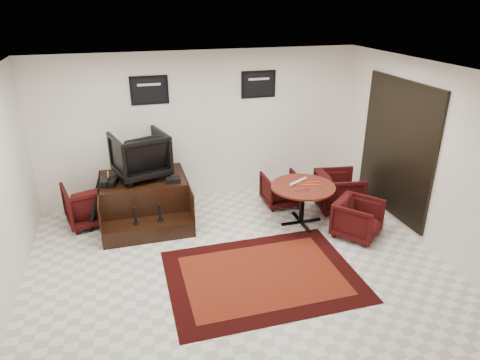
% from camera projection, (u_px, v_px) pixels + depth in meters
% --- Properties ---
extents(ground, '(6.00, 6.00, 0.00)m').
position_uv_depth(ground, '(238.00, 265.00, 6.32)').
color(ground, white).
rests_on(ground, ground).
extents(room_shell, '(6.02, 5.02, 2.81)m').
position_uv_depth(room_shell, '(264.00, 145.00, 5.83)').
color(room_shell, white).
rests_on(room_shell, ground).
extents(area_rug, '(2.66, 1.99, 0.01)m').
position_uv_depth(area_rug, '(262.00, 275.00, 6.07)').
color(area_rug, black).
rests_on(area_rug, ground).
extents(shine_podium, '(1.47, 1.52, 0.76)m').
position_uv_depth(shine_podium, '(145.00, 201.00, 7.50)').
color(shine_podium, black).
rests_on(shine_podium, ground).
extents(shine_chair, '(1.04, 1.00, 0.88)m').
position_uv_depth(shine_chair, '(140.00, 153.00, 7.30)').
color(shine_chair, black).
rests_on(shine_chair, shine_podium).
extents(shoes_pair, '(0.30, 0.35, 0.11)m').
position_uv_depth(shoes_pair, '(110.00, 182.00, 7.11)').
color(shoes_pair, black).
rests_on(shoes_pair, shine_podium).
extents(polish_kit, '(0.25, 0.18, 0.08)m').
position_uv_depth(polish_kit, '(173.00, 180.00, 7.21)').
color(polish_kit, black).
rests_on(polish_kit, shine_podium).
extents(umbrella_black, '(0.32, 0.12, 0.87)m').
position_uv_depth(umbrella_black, '(94.00, 207.00, 7.08)').
color(umbrella_black, black).
rests_on(umbrella_black, ground).
extents(umbrella_hooked, '(0.35, 0.13, 0.94)m').
position_uv_depth(umbrella_hooked, '(94.00, 200.00, 7.24)').
color(umbrella_hooked, black).
rests_on(umbrella_hooked, ground).
extents(armchair_side, '(0.93, 0.89, 0.80)m').
position_uv_depth(armchair_side, '(89.00, 201.00, 7.37)').
color(armchair_side, black).
rests_on(armchair_side, ground).
extents(meeting_table, '(1.09, 1.09, 0.71)m').
position_uv_depth(meeting_table, '(303.00, 190.00, 7.25)').
color(meeting_table, '#4F120B').
rests_on(meeting_table, ground).
extents(table_chair_back, '(0.66, 0.62, 0.67)m').
position_uv_depth(table_chair_back, '(281.00, 188.00, 8.04)').
color(table_chair_back, black).
rests_on(table_chair_back, ground).
extents(table_chair_window, '(0.82, 0.86, 0.78)m').
position_uv_depth(table_chair_window, '(339.00, 189.00, 7.85)').
color(table_chair_window, black).
rests_on(table_chair_window, ground).
extents(table_chair_corner, '(0.93, 0.92, 0.70)m').
position_uv_depth(table_chair_corner, '(358.00, 217.00, 6.96)').
color(table_chair_corner, black).
rests_on(table_chair_corner, ground).
extents(paper_roll, '(0.39, 0.25, 0.05)m').
position_uv_depth(paper_roll, '(298.00, 182.00, 7.32)').
color(paper_roll, silver).
rests_on(paper_roll, meeting_table).
extents(table_clutter, '(0.57, 0.31, 0.01)m').
position_uv_depth(table_clutter, '(308.00, 185.00, 7.24)').
color(table_clutter, orange).
rests_on(table_clutter, meeting_table).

